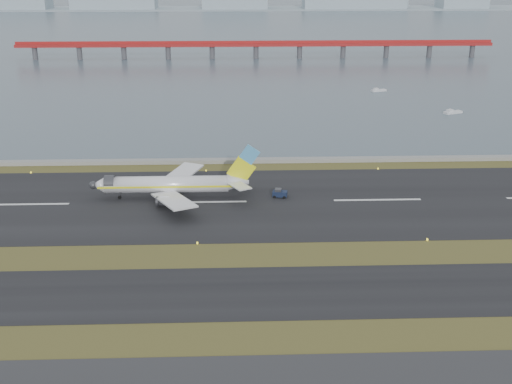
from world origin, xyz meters
TOP-DOWN VIEW (x-y plane):
  - ground at (0.00, 0.00)m, footprint 1000.00×1000.00m
  - taxiway_strip at (0.00, -12.00)m, footprint 1000.00×18.00m
  - runway_strip at (0.00, 30.00)m, footprint 1000.00×45.00m
  - seawall at (0.00, 60.00)m, footprint 1000.00×2.50m
  - bay_water at (0.00, 460.00)m, footprint 1400.00×800.00m
  - red_pier at (20.00, 250.00)m, footprint 260.00×5.00m
  - far_shoreline at (13.62, 620.00)m, footprint 1400.00×80.00m
  - airliner at (-6.57, 32.77)m, footprint 38.52×32.89m
  - pushback_tug at (17.73, 32.62)m, footprint 3.59×2.48m
  - workboat_near at (85.22, 115.26)m, footprint 7.27×4.66m
  - workboat_far at (67.44, 155.97)m, footprint 6.77×4.10m

SIDE VIEW (x-z plane):
  - ground at x=0.00m, z-range 0.00..0.00m
  - bay_water at x=0.00m, z-range -0.65..0.65m
  - taxiway_strip at x=0.00m, z-range 0.00..0.10m
  - runway_strip at x=0.00m, z-range 0.00..0.10m
  - workboat_far at x=67.44m, z-range -0.29..1.28m
  - seawall at x=0.00m, z-range 0.00..1.00m
  - workboat_near at x=85.22m, z-range -0.31..1.38m
  - pushback_tug at x=17.73m, z-range -0.03..2.08m
  - airliner at x=-6.57m, z-range -2.94..9.86m
  - far_shoreline at x=13.62m, z-range -24.18..36.32m
  - red_pier at x=20.00m, z-range 2.18..12.38m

